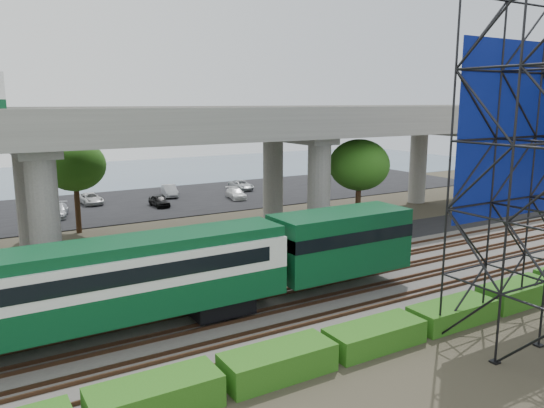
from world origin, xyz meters
TOP-DOWN VIEW (x-y plane):
  - ground at (0.00, 0.00)m, footprint 140.00×140.00m
  - ballast_bed at (0.00, 2.00)m, footprint 90.00×12.00m
  - service_road at (0.00, 10.50)m, footprint 90.00×5.00m
  - parking_lot at (0.00, 34.00)m, footprint 90.00×18.00m
  - harbor_water at (0.00, 56.00)m, footprint 140.00×40.00m
  - rail_tracks at (0.00, 2.00)m, footprint 90.00×9.52m
  - commuter_train at (-7.95, 2.00)m, footprint 29.30×3.06m
  - overpass at (-1.26, 16.00)m, footprint 80.00×12.00m
  - hedge_strip at (1.01, -4.30)m, footprint 34.60×1.80m
  - trees at (-4.67, 16.17)m, footprint 40.94×16.94m
  - parked_cars at (0.32, 33.58)m, footprint 35.14×9.31m

SIDE VIEW (x-z plane):
  - ground at x=0.00m, z-range 0.00..0.00m
  - harbor_water at x=0.00m, z-range 0.00..0.03m
  - service_road at x=0.00m, z-range 0.00..0.08m
  - parking_lot at x=0.00m, z-range 0.00..0.08m
  - ballast_bed at x=0.00m, z-range 0.00..0.20m
  - rail_tracks at x=0.00m, z-range 0.20..0.36m
  - hedge_strip at x=1.01m, z-range -0.04..1.16m
  - parked_cars at x=0.32m, z-range 0.01..1.33m
  - commuter_train at x=-7.95m, z-range 0.73..5.03m
  - trees at x=-4.67m, z-range 1.73..9.42m
  - overpass at x=-1.26m, z-range 2.01..14.41m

